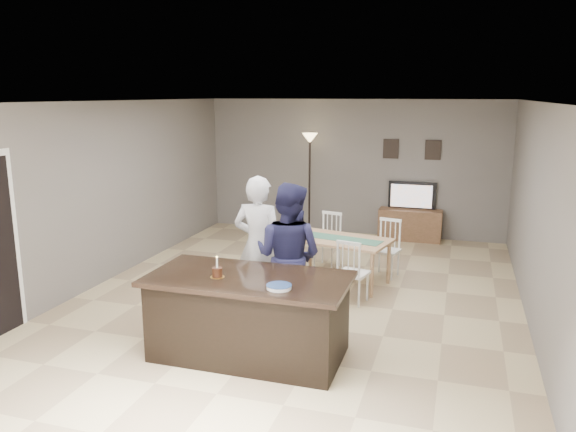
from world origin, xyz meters
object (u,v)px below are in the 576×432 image
(plate_stack, at_px, (279,287))
(dining_table, at_px, (339,246))
(tv_console, at_px, (410,225))
(kitchen_island, at_px, (249,316))
(woman, at_px, (259,246))
(man, at_px, (288,256))
(television, at_px, (412,196))
(birthday_cake, at_px, (217,272))
(floor_lamp, at_px, (310,156))

(plate_stack, bearing_deg, dining_table, 90.28)
(tv_console, bearing_deg, dining_table, -104.99)
(kitchen_island, distance_m, woman, 1.29)
(man, bearing_deg, plate_stack, 112.55)
(kitchen_island, height_order, television, television)
(television, height_order, birthday_cake, birthday_cake)
(kitchen_island, distance_m, birthday_cake, 0.60)
(kitchen_island, relative_size, birthday_cake, 9.23)
(dining_table, bearing_deg, tv_console, 87.54)
(television, distance_m, dining_table, 3.11)
(woman, relative_size, birthday_cake, 7.77)
(birthday_cake, height_order, dining_table, birthday_cake)
(plate_stack, bearing_deg, kitchen_island, 148.00)
(plate_stack, distance_m, floor_lamp, 5.91)
(man, xyz_separation_m, dining_table, (0.24, 1.78, -0.32))
(kitchen_island, xyz_separation_m, plate_stack, (0.43, -0.27, 0.47))
(tv_console, distance_m, floor_lamp, 2.39)
(plate_stack, relative_size, floor_lamp, 0.13)
(woman, bearing_deg, kitchen_island, 106.29)
(tv_console, bearing_deg, floor_lamp, -177.10)
(television, distance_m, man, 4.89)
(television, xyz_separation_m, plate_stack, (-0.77, -5.91, 0.06))
(kitchen_island, bearing_deg, woman, 105.06)
(kitchen_island, relative_size, man, 1.20)
(television, relative_size, woman, 0.50)
(kitchen_island, bearing_deg, television, 77.99)
(plate_stack, height_order, dining_table, plate_stack)
(birthday_cake, xyz_separation_m, plate_stack, (0.74, -0.15, -0.03))
(tv_console, xyz_separation_m, woman, (-1.51, -4.41, 0.60))
(tv_console, relative_size, floor_lamp, 0.59)
(kitchen_island, distance_m, man, 0.98)
(kitchen_island, distance_m, floor_lamp, 5.64)
(tv_console, height_order, woman, woman)
(woman, bearing_deg, man, 149.72)
(plate_stack, bearing_deg, television, 82.59)
(kitchen_island, relative_size, dining_table, 1.12)
(man, distance_m, dining_table, 1.83)
(tv_console, height_order, man, man)
(television, bearing_deg, dining_table, 75.35)
(tv_console, bearing_deg, plate_stack, -97.50)
(television, bearing_deg, plate_stack, 82.59)
(birthday_cake, relative_size, plate_stack, 0.91)
(kitchen_island, xyz_separation_m, woman, (-0.31, 1.16, 0.45))
(woman, bearing_deg, birthday_cake, 91.54)
(dining_table, bearing_deg, floor_lamp, 126.01)
(tv_console, xyz_separation_m, dining_table, (-0.78, -2.92, 0.27))
(man, height_order, plate_stack, man)
(plate_stack, bearing_deg, man, 102.67)
(woman, relative_size, plate_stack, 7.06)
(floor_lamp, bearing_deg, birthday_cake, -84.85)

